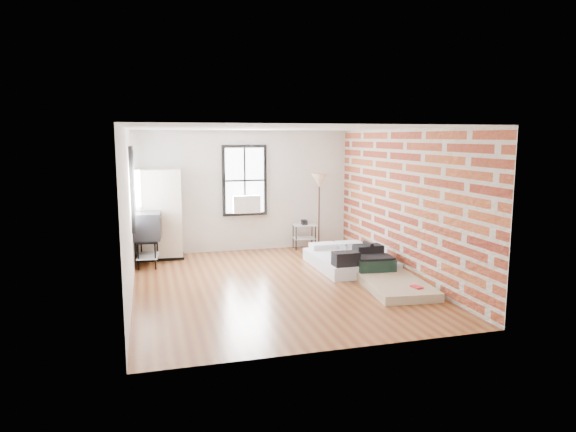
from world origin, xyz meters
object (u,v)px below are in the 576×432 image
object	(u,v)px
floor_lamp	(319,184)
tv_stand	(147,228)
mattress_main	(350,260)
side_table	(304,229)
mattress_bare	(388,278)
wardrobe	(160,215)

from	to	relation	value
floor_lamp	tv_stand	distance (m)	4.05
mattress_main	side_table	world-z (taller)	side_table
mattress_bare	tv_stand	size ratio (longest dim) A/B	1.79
tv_stand	wardrobe	bearing A→B (deg)	71.73
side_table	tv_stand	distance (m)	3.67
mattress_main	floor_lamp	distance (m)	2.33
wardrobe	mattress_main	bearing A→B (deg)	-23.73
mattress_bare	wardrobe	distance (m)	5.12
side_table	tv_stand	world-z (taller)	tv_stand
mattress_main	wardrobe	size ratio (longest dim) A/B	0.98
mattress_main	tv_stand	distance (m)	4.20
mattress_main	mattress_bare	bearing A→B (deg)	-82.46
mattress_bare	tv_stand	bearing A→B (deg)	153.62
wardrobe	tv_stand	size ratio (longest dim) A/B	1.75
wardrobe	floor_lamp	bearing A→B (deg)	3.12
mattress_bare	floor_lamp	bearing A→B (deg)	99.63
mattress_bare	side_table	size ratio (longest dim) A/B	2.86
wardrobe	side_table	size ratio (longest dim) A/B	2.80
mattress_main	wardrobe	world-z (taller)	wardrobe
side_table	mattress_bare	bearing A→B (deg)	-80.24
floor_lamp	tv_stand	bearing A→B (deg)	-171.08
mattress_bare	tv_stand	distance (m)	4.95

